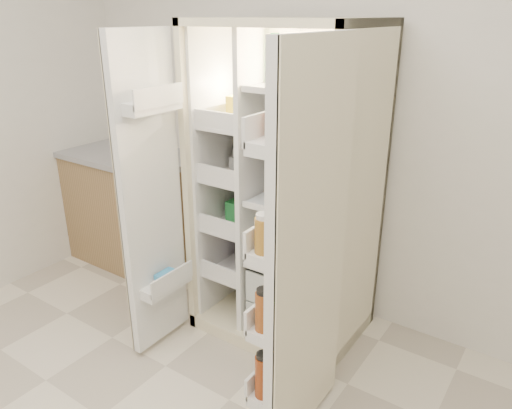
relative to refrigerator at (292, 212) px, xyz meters
The scene contains 5 objects.
wall_back 0.71m from the refrigerator, 72.68° to the left, with size 4.00×0.02×2.70m, color silver.
refrigerator is the anchor object (origin of this frame).
freezer_door 0.81m from the refrigerator, 130.50° to the right, with size 0.15×0.40×1.72m.
fridge_door 0.85m from the refrigerator, 56.14° to the right, with size 0.17×0.58×1.72m.
kitchen_counter 1.50m from the refrigerator, behind, with size 1.19×0.64×0.87m.
Camera 1 is at (1.20, -0.61, 1.82)m, focal length 34.00 mm.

